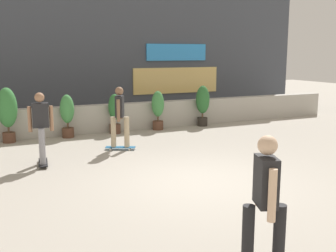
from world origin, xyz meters
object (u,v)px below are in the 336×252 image
at_px(potted_plant_3, 158,108).
at_px(skater_foreground, 41,125).
at_px(potted_plant_0, 7,110).
at_px(potted_plant_1, 67,114).
at_px(potted_plant_2, 115,112).
at_px(skater_mid_plaza, 120,115).
at_px(potted_plant_4, 203,103).
at_px(skater_by_wall_left, 265,201).

xyz_separation_m(potted_plant_3, skater_foreground, (-4.22, -2.95, 0.21)).
distance_m(potted_plant_0, potted_plant_1, 1.72).
distance_m(potted_plant_2, skater_mid_plaza, 2.32).
bearing_deg(potted_plant_4, potted_plant_3, 180.00).
xyz_separation_m(potted_plant_2, skater_mid_plaza, (-0.58, -2.24, 0.23)).
bearing_deg(potted_plant_0, potted_plant_1, 0.00).
xyz_separation_m(potted_plant_0, skater_by_wall_left, (2.07, -9.04, -0.00)).
distance_m(potted_plant_3, skater_mid_plaza, 3.07).
height_order(potted_plant_3, skater_foreground, skater_foreground).
xyz_separation_m(skater_mid_plaza, skater_by_wall_left, (-0.58, -6.80, 0.00)).
bearing_deg(skater_foreground, potted_plant_4, 26.37).
xyz_separation_m(potted_plant_0, skater_mid_plaza, (2.65, -2.24, -0.00)).
xyz_separation_m(potted_plant_3, skater_by_wall_left, (-2.67, -9.04, 0.21)).
bearing_deg(skater_by_wall_left, potted_plant_3, 73.55).
bearing_deg(potted_plant_2, potted_plant_1, -180.00).
bearing_deg(potted_plant_1, potted_plant_2, 0.00).
height_order(potted_plant_4, skater_foreground, skater_foreground).
bearing_deg(potted_plant_0, potted_plant_3, 0.00).
distance_m(potted_plant_0, potted_plant_3, 4.74).
bearing_deg(potted_plant_0, potted_plant_2, 0.00).
height_order(potted_plant_3, skater_mid_plaza, skater_mid_plaza).
distance_m(potted_plant_4, skater_mid_plaza, 4.44).
bearing_deg(potted_plant_3, skater_foreground, -145.02).
distance_m(potted_plant_4, skater_foreground, 6.65).
bearing_deg(potted_plant_2, skater_mid_plaza, -104.43).
xyz_separation_m(potted_plant_3, potted_plant_4, (1.74, 0.00, 0.09)).
relative_size(potted_plant_2, potted_plant_3, 0.98).
relative_size(potted_plant_2, skater_by_wall_left, 0.76).
bearing_deg(skater_mid_plaza, skater_foreground, -161.34).
relative_size(potted_plant_3, skater_by_wall_left, 0.77).
relative_size(potted_plant_3, skater_mid_plaza, 0.77).
bearing_deg(skater_mid_plaza, potted_plant_1, 112.83).
bearing_deg(potted_plant_1, potted_plant_3, 0.00).
bearing_deg(potted_plant_2, potted_plant_0, -180.00).
xyz_separation_m(potted_plant_0, potted_plant_1, (1.70, 0.00, -0.20)).
height_order(potted_plant_0, skater_foreground, skater_foreground).
bearing_deg(skater_by_wall_left, potted_plant_4, 64.01).
distance_m(potted_plant_4, skater_by_wall_left, 10.06).
height_order(potted_plant_0, potted_plant_4, potted_plant_0).
height_order(potted_plant_4, skater_mid_plaza, skater_mid_plaza).
bearing_deg(potted_plant_2, skater_by_wall_left, -97.25).
bearing_deg(skater_by_wall_left, potted_plant_2, 82.75).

